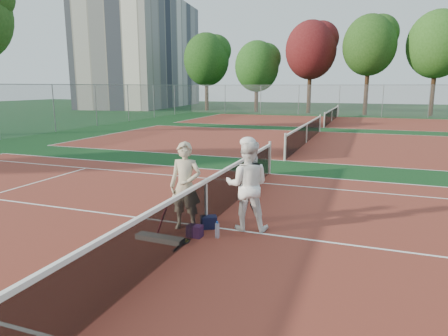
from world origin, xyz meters
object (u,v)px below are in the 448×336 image
(player_b, at_px, (247,185))
(racket_spare, at_px, (183,241))
(net_main, at_px, (206,203))
(player_a, at_px, (186,186))
(water_bottle, at_px, (217,231))
(racket_black_held, at_px, (253,218))
(sports_bag_purple, at_px, (195,231))
(racket_red, at_px, (165,222))
(sports_bag_navy, at_px, (209,222))
(apartment_block, at_px, (144,53))

(player_b, distance_m, racket_spare, 1.70)
(net_main, relative_size, player_b, 5.93)
(player_a, bearing_deg, water_bottle, -26.09)
(player_b, bearing_deg, racket_black_held, 144.69)
(player_b, height_order, sports_bag_purple, player_b)
(net_main, height_order, player_a, player_a)
(sports_bag_purple, xyz_separation_m, water_bottle, (0.43, 0.10, 0.03))
(racket_red, bearing_deg, sports_bag_purple, -4.29)
(sports_bag_navy, bearing_deg, net_main, 142.41)
(racket_red, xyz_separation_m, sports_bag_navy, (0.66, 0.68, -0.16))
(racket_black_held, bearing_deg, sports_bag_navy, -13.50)
(net_main, distance_m, racket_spare, 1.06)
(racket_spare, bearing_deg, sports_bag_navy, -14.18)
(player_b, relative_size, racket_red, 3.23)
(net_main, relative_size, racket_black_held, 19.61)
(sports_bag_purple, bearing_deg, player_b, 43.47)
(apartment_block, xyz_separation_m, sports_bag_navy, (28.08, -44.06, -7.37))
(net_main, height_order, racket_red, net_main)
(racket_red, bearing_deg, player_a, 49.10)
(racket_spare, relative_size, sports_bag_purple, 2.06)
(net_main, height_order, player_b, player_b)
(apartment_block, relative_size, racket_black_held, 39.29)
(net_main, distance_m, water_bottle, 0.77)
(player_a, relative_size, sports_bag_purple, 6.19)
(apartment_block, bearing_deg, player_a, -57.99)
(racket_spare, xyz_separation_m, sports_bag_navy, (0.16, 0.87, 0.11))
(player_a, height_order, water_bottle, player_a)
(player_a, relative_size, water_bottle, 6.03)
(net_main, bearing_deg, sports_bag_purple, -88.70)
(player_b, distance_m, sports_bag_navy, 1.12)
(racket_black_held, bearing_deg, water_bottle, 24.73)
(racket_spare, relative_size, water_bottle, 2.00)
(racket_black_held, bearing_deg, racket_red, 4.37)
(player_a, distance_m, player_b, 1.26)
(apartment_block, bearing_deg, racket_spare, -58.14)
(racket_spare, bearing_deg, sports_bag_purple, -19.42)
(player_b, distance_m, racket_red, 1.80)
(net_main, xyz_separation_m, player_a, (-0.35, -0.23, 0.39))
(player_b, distance_m, water_bottle, 1.11)
(racket_black_held, bearing_deg, apartment_block, -80.74)
(net_main, height_order, racket_spare, net_main)
(water_bottle, bearing_deg, player_b, 60.36)
(sports_bag_purple, bearing_deg, racket_red, -167.04)
(apartment_block, height_order, racket_black_held, apartment_block)
(apartment_block, bearing_deg, water_bottle, -57.42)
(racket_spare, distance_m, sports_bag_purple, 0.35)
(racket_spare, bearing_deg, water_bottle, -55.01)
(net_main, distance_m, player_a, 0.58)
(sports_bag_purple, bearing_deg, apartment_block, 122.13)
(net_main, xyz_separation_m, water_bottle, (0.45, -0.51, -0.36))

